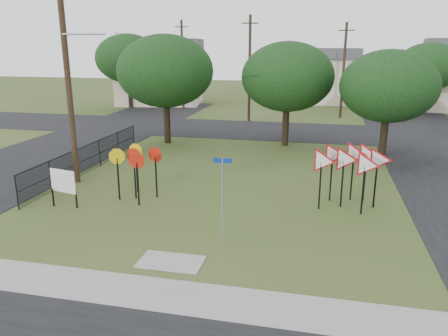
{
  "coord_description": "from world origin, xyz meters",
  "views": [
    {
      "loc": [
        4.33,
        -14.02,
        6.52
      ],
      "look_at": [
        0.48,
        3.0,
        1.6
      ],
      "focal_mm": 35.0,
      "sensor_mm": 36.0,
      "label": 1
    }
  ],
  "objects_px": {
    "yield_sign_cluster": "(351,161)",
    "stop_sign_cluster": "(136,161)",
    "street_name_sign": "(223,196)",
    "info_board": "(63,183)"
  },
  "relations": [
    {
      "from": "street_name_sign",
      "to": "stop_sign_cluster",
      "type": "distance_m",
      "value": 5.94
    },
    {
      "from": "street_name_sign",
      "to": "yield_sign_cluster",
      "type": "height_order",
      "value": "street_name_sign"
    },
    {
      "from": "street_name_sign",
      "to": "yield_sign_cluster",
      "type": "distance_m",
      "value": 6.48
    },
    {
      "from": "street_name_sign",
      "to": "info_board",
      "type": "distance_m",
      "value": 7.49
    },
    {
      "from": "street_name_sign",
      "to": "info_board",
      "type": "bearing_deg",
      "value": 164.59
    },
    {
      "from": "yield_sign_cluster",
      "to": "stop_sign_cluster",
      "type": "bearing_deg",
      "value": -172.77
    },
    {
      "from": "stop_sign_cluster",
      "to": "info_board",
      "type": "bearing_deg",
      "value": -146.37
    },
    {
      "from": "street_name_sign",
      "to": "yield_sign_cluster",
      "type": "xyz_separation_m",
      "value": [
        4.34,
        4.81,
        0.19
      ]
    },
    {
      "from": "street_name_sign",
      "to": "info_board",
      "type": "xyz_separation_m",
      "value": [
        -7.2,
        1.98,
        -0.66
      ]
    },
    {
      "from": "stop_sign_cluster",
      "to": "info_board",
      "type": "relative_size",
      "value": 1.42
    }
  ]
}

